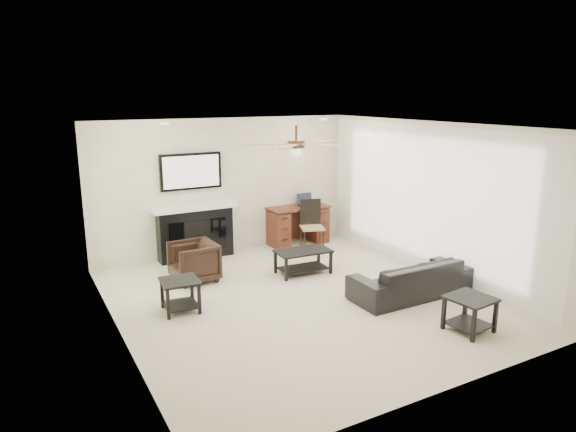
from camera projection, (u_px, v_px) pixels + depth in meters
name	position (u px, v px, depth m)	size (l,w,h in m)	color
room_shell	(308.00, 184.00, 7.23)	(5.50, 5.54, 2.52)	beige
sofa	(410.00, 278.00, 7.57)	(1.85, 0.72, 0.54)	black
armchair	(194.00, 262.00, 8.17)	(0.68, 0.70, 0.63)	black
coffee_table	(303.00, 262.00, 8.52)	(0.90, 0.50, 0.40)	black
end_table_near	(469.00, 314.00, 6.44)	(0.52, 0.52, 0.45)	black
end_table_left	(180.00, 295.00, 7.04)	(0.50, 0.50, 0.45)	black
fireplace_unit	(195.00, 207.00, 9.13)	(1.52, 0.34, 1.91)	black
desk	(298.00, 225.00, 10.19)	(1.22, 0.56, 0.76)	#3C1D0F
desk_chair	(312.00, 226.00, 9.70)	(0.42, 0.44, 0.97)	black
laptop	(307.00, 200.00, 10.15)	(0.33, 0.24, 0.23)	black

